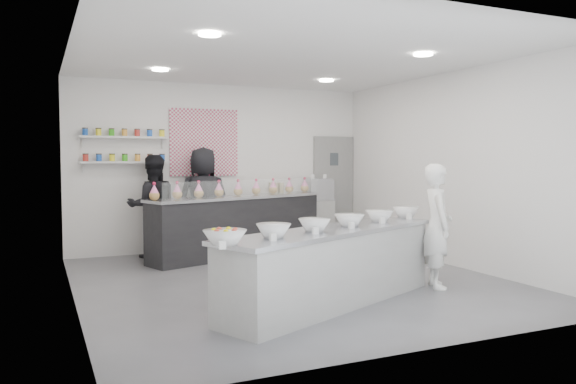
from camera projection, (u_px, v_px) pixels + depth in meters
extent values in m
plane|color=#515156|center=(290.00, 281.00, 7.63)|extent=(6.00, 6.00, 0.00)
plane|color=white|center=(290.00, 58.00, 7.45)|extent=(6.00, 6.00, 0.00)
plane|color=white|center=(223.00, 167.00, 10.27)|extent=(5.50, 0.00, 5.50)
plane|color=white|center=(72.00, 173.00, 6.41)|extent=(0.00, 6.00, 6.00)
plane|color=white|center=(452.00, 169.00, 8.66)|extent=(0.00, 6.00, 6.00)
cube|color=gray|center=(333.00, 189.00, 11.21)|extent=(0.88, 0.04, 2.10)
cube|color=#B33658|center=(204.00, 143.00, 10.08)|extent=(1.25, 0.03, 1.20)
cube|color=silver|center=(125.00, 162.00, 9.46)|extent=(1.45, 0.22, 0.04)
cube|color=silver|center=(124.00, 137.00, 9.43)|extent=(1.45, 0.22, 0.04)
cylinder|color=white|center=(210.00, 35.00, 5.97)|extent=(0.24, 0.24, 0.02)
cylinder|color=white|center=(423.00, 55.00, 7.11)|extent=(0.24, 0.24, 0.02)
cylinder|color=white|center=(160.00, 70.00, 8.33)|extent=(0.24, 0.24, 0.02)
cylinder|color=white|center=(326.00, 81.00, 9.48)|extent=(0.24, 0.24, 0.02)
cube|color=#9C9C98|center=(332.00, 267.00, 6.36)|extent=(3.20, 1.96, 0.87)
cube|color=black|center=(238.00, 226.00, 9.56)|extent=(3.34, 1.66, 1.03)
cube|color=white|center=(249.00, 188.00, 9.31)|extent=(3.10, 1.09, 0.28)
cube|color=#9C9C98|center=(304.00, 222.00, 10.77)|extent=(1.19, 0.38, 0.88)
cube|color=#93969E|center=(319.00, 189.00, 10.86)|extent=(0.49, 0.34, 0.38)
imported|color=white|center=(437.00, 226.00, 7.20)|extent=(0.58, 0.69, 1.60)
imported|color=black|center=(153.00, 206.00, 9.39)|extent=(0.88, 0.71, 1.72)
imported|color=black|center=(204.00, 201.00, 9.74)|extent=(0.99, 0.73, 1.86)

